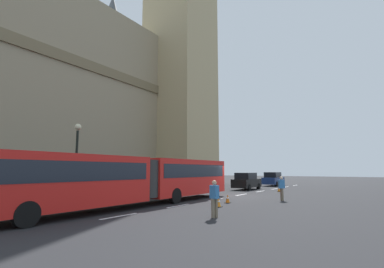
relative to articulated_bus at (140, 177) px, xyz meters
The scene contains 11 objects.
ground_plane 9.36m from the articulated_bus, 12.52° to the right, with size 160.00×160.00×0.00m, color #262628.
lane_centre_marking 13.05m from the articulated_bus, ahead, with size 34.40×0.16×0.01m.
articulated_bus is the anchor object (origin of this frame).
sedan_lead 16.98m from the articulated_bus, ahead, with size 4.40×1.86×1.85m.
sedan_trailing 25.88m from the articulated_bus, ahead, with size 4.40×1.86×1.85m.
traffic_cone_west 5.02m from the articulated_bus, 62.84° to the right, with size 0.36×0.36×0.58m.
traffic_cone_middle 5.92m from the articulated_bus, 41.54° to the right, with size 0.36×0.36×0.58m.
traffic_cone_east 16.26m from the articulated_bus, 13.19° to the right, with size 0.36×0.36×0.58m.
street_lamp 4.91m from the articulated_bus, 107.73° to the left, with size 0.44×0.44×5.27m.
pedestrian_near_cones 6.10m from the articulated_bus, 101.37° to the right, with size 0.35×0.45×1.69m.
pedestrian_by_kerb 10.05m from the articulated_bus, 39.30° to the right, with size 0.43×0.46×1.69m.
Camera 1 is at (-21.53, -10.39, 2.16)m, focal length 26.09 mm.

